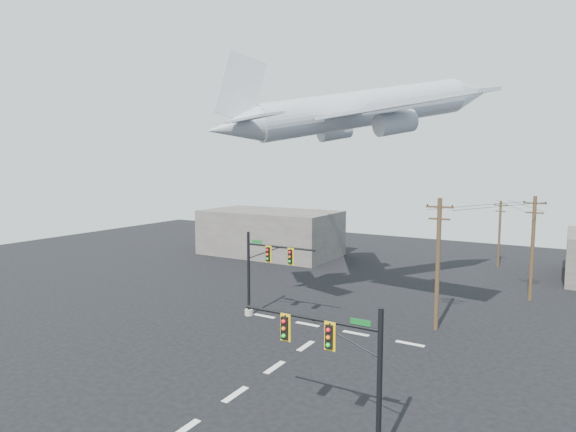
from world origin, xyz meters
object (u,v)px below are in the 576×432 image
Objects in this scene: utility_pole_b at (533,246)px; signal_mast_far at (262,273)px; utility_pole_a at (438,262)px; airliner at (364,109)px; utility_pole_c at (499,232)px; signal_mast_near at (346,373)px.

signal_mast_far is at bearing -131.67° from utility_pole_b.
airliner is at bearing 160.09° from utility_pole_a.
airliner is at bearing -86.93° from utility_pole_c.
utility_pole_a reaches higher than signal_mast_near.
utility_pole_c reaches higher than signal_mast_far.
airliner reaches higher than utility_pole_a.
signal_mast_near is 0.73× the size of utility_pole_b.
utility_pole_a is 13.30m from utility_pole_b.
signal_mast_near is at bearing -45.54° from signal_mast_far.
utility_pole_c is at bearing 88.96° from signal_mast_near.
utility_pole_b reaches higher than utility_pole_c.
signal_mast_near is 0.29× the size of airliner.
utility_pole_b is 0.40× the size of airliner.
utility_pole_c is at bearing 17.91° from airliner.
utility_pole_c is at bearing 113.53° from utility_pole_b.
utility_pole_b is 19.74m from airliner.
utility_pole_a is 13.70m from airliner.
utility_pole_a is 1.23× the size of utility_pole_c.
airliner is (5.85, 6.55, 13.09)m from signal_mast_far.
utility_pole_c is 0.33× the size of airliner.
utility_pole_b is at bearing -15.13° from airliner.
airliner reaches higher than signal_mast_near.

